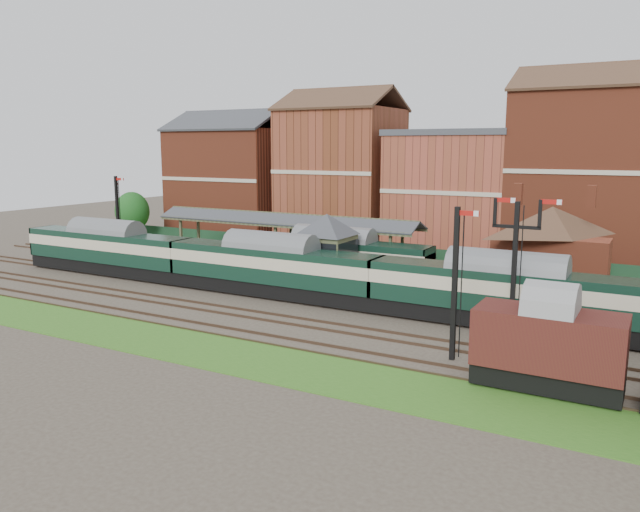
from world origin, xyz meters
The scene contains 17 objects.
ground centered at (0.00, 0.00, 0.00)m, with size 160.00×160.00×0.00m, color #473D33.
grass_back centered at (0.00, 16.00, 0.03)m, with size 90.00×4.50×0.06m, color #2D6619.
grass_front centered at (0.00, -12.00, 0.03)m, with size 90.00×5.00×0.06m, color #2D6619.
fence centered at (0.00, 18.00, 0.75)m, with size 90.00×0.12×1.50m, color #193823.
platform centered at (-5.00, 9.75, 0.50)m, with size 55.00×3.40×1.00m, color #2D2D2D.
signal_box centered at (-3.00, 3.25, 3.19)m, with size 5.40×5.40×6.00m.
brick_hut centered at (5.00, 3.25, 1.20)m, with size 3.20×2.64×2.94m.
station_building centered at (12.00, 9.75, 3.96)m, with size 8.10×8.10×5.90m.
canopy centered at (-11.00, 9.75, 4.58)m, with size 26.00×3.89×4.08m.
semaphore_bracket centered at (12.04, -2.50, 4.63)m, with size 3.60×0.25×8.18m.
semaphore_platform_end centered at (-29.98, 8.00, 4.16)m, with size 1.23×0.25×8.00m.
semaphore_siding centered at (10.02, -7.00, 4.16)m, with size 1.23×0.25×8.00m.
town_backdrop centered at (-0.18, 25.00, 7.00)m, with size 69.00×10.00×16.00m.
dmu_train centered at (-5.90, 0.00, 2.30)m, with size 50.94×2.68×3.91m.
platform_railcar centered at (-4.11, 6.50, 2.21)m, with size 16.32×2.58×3.76m.
goods_van_a centered at (15.00, -9.00, 2.21)m, with size 6.45×2.79×3.91m.
tree_back centered at (-35.24, 15.09, 3.48)m, with size 3.95×3.95×5.77m.
Camera 1 is at (19.10, -37.52, 10.97)m, focal length 35.00 mm.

